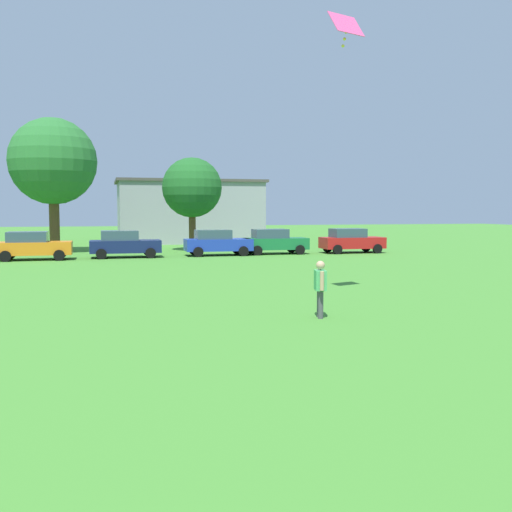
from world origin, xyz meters
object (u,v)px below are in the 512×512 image
kite (346,26)px  parked_car_orange_0 (32,246)px  parked_car_navy_1 (124,244)px  parked_car_green_3 (274,241)px  parked_car_blue_2 (217,242)px  tree_center (53,162)px  tree_far_right (192,188)px  adult_bystander (320,284)px  parked_car_red_4 (351,240)px

kite → parked_car_orange_0: kite is taller
parked_car_navy_1 → parked_car_green_3: (9.83, 0.49, 0.00)m
parked_car_orange_0 → parked_car_blue_2: bearing=3.2°
tree_center → tree_far_right: (9.54, -0.62, -1.72)m
parked_car_navy_1 → parked_car_orange_0: bearing=-175.3°
adult_bystander → parked_car_green_3: parked_car_green_3 is taller
tree_far_right → parked_car_orange_0: bearing=-151.5°
kite → parked_car_green_3: size_ratio=0.30×
kite → tree_far_right: (-1.33, 24.51, -4.28)m
parked_car_red_4 → parked_car_orange_0: bearing=-178.3°
adult_bystander → parked_car_blue_2: 22.44m
parked_car_orange_0 → tree_center: bearing=82.6°
adult_bystander → tree_center: bearing=30.4°
parked_car_blue_2 → tree_far_right: bearing=99.7°
parked_car_orange_0 → parked_car_navy_1: (5.30, 0.44, 0.00)m
kite → tree_center: size_ratio=0.14×
kite → parked_car_blue_2: kite is taller
parked_car_orange_0 → tree_far_right: bearing=28.5°
tree_far_right → parked_car_red_4: bearing=-26.1°
parked_car_red_4 → parked_car_blue_2: bearing=179.9°
parked_car_navy_1 → tree_far_right: (5.04, 5.16, 3.69)m
parked_car_green_3 → tree_center: tree_center is taller
parked_car_navy_1 → parked_car_red_4: size_ratio=1.00×
kite → parked_car_green_3: 21.65m
parked_car_red_4 → tree_center: 21.26m
adult_bystander → parked_car_orange_0: 23.87m
parked_car_navy_1 → parked_car_blue_2: size_ratio=1.00×
parked_car_orange_0 → parked_car_green_3: same height
tree_far_right → tree_center: bearing=176.3°
parked_car_orange_0 → kite: bearing=-58.3°
parked_car_blue_2 → parked_car_red_4: size_ratio=1.00×
parked_car_green_3 → tree_far_right: tree_far_right is taller
kite → parked_car_orange_0: 23.60m
kite → tree_far_right: kite is taller
parked_car_green_3 → tree_center: (-14.32, 5.29, 5.41)m
kite → parked_car_navy_1: (-6.37, 19.35, -7.96)m
parked_car_navy_1 → tree_far_right: tree_far_right is taller
parked_car_navy_1 → parked_car_red_4: bearing=0.6°
kite → tree_center: 27.50m
parked_car_navy_1 → parked_car_blue_2: bearing=1.7°
parked_car_green_3 → tree_far_right: bearing=135.7°
parked_car_orange_0 → tree_far_right: (10.34, 5.60, 3.69)m
parked_car_blue_2 → parked_car_green_3: size_ratio=1.00×
parked_car_green_3 → tree_center: bearing=159.7°
kite → tree_center: bearing=113.4°
parked_car_red_4 → parked_car_navy_1: bearing=-179.4°
kite → parked_car_navy_1: kite is taller
adult_bystander → parked_car_blue_2: parked_car_blue_2 is taller
adult_bystander → kite: kite is taller
parked_car_red_4 → parked_car_green_3: bearing=176.5°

